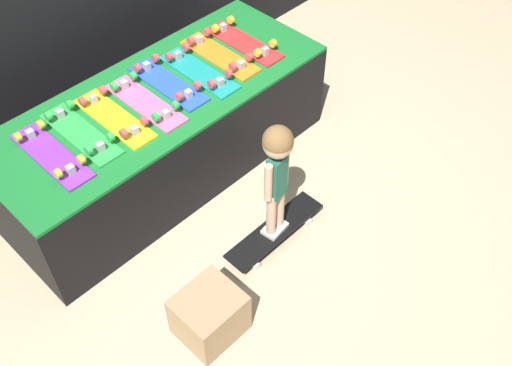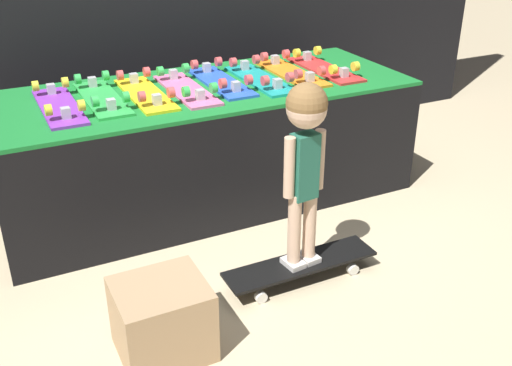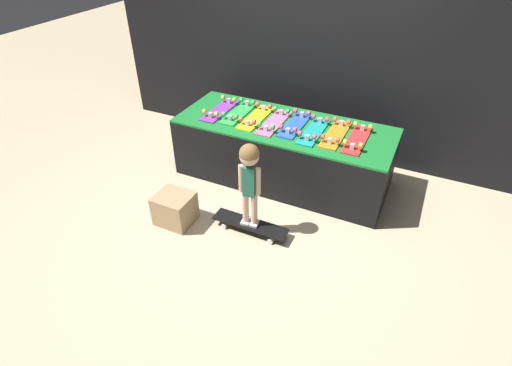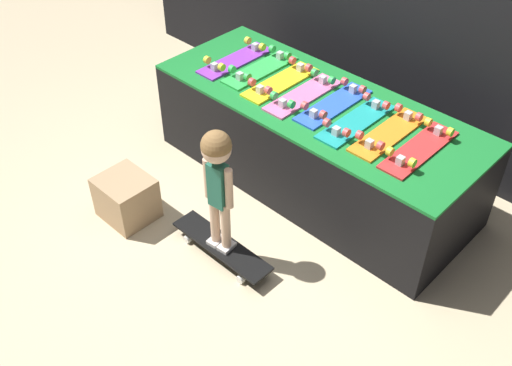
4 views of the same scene
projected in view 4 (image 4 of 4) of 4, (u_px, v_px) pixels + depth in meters
ground_plane at (262, 215)px, 3.98m from camera, size 16.00×16.00×0.00m
display_rack at (315, 142)px, 4.06m from camera, size 2.24×0.87×0.66m
skateboard_purple_on_rack at (235, 59)px, 4.23m from camera, size 0.18×0.61×0.09m
skateboard_green_on_rack at (260, 68)px, 4.13m from camera, size 0.18×0.61×0.09m
skateboard_yellow_on_rack at (281, 81)px, 4.00m from camera, size 0.18×0.61×0.09m
skateboard_pink_on_rack at (303, 94)px, 3.88m from camera, size 0.18×0.61×0.09m
skateboard_blue_on_rack at (334, 104)px, 3.79m from camera, size 0.18×0.61×0.09m
skateboard_teal_on_rack at (356, 120)px, 3.65m from camera, size 0.18×0.61×0.09m
skateboard_orange_on_rack at (389, 132)px, 3.55m from camera, size 0.18×0.61×0.09m
skateboard_red_on_rack at (419, 148)px, 3.43m from camera, size 0.18×0.61×0.09m
skateboard_on_floor at (222, 247)px, 3.66m from camera, size 0.72×0.18×0.09m
child at (217, 170)px, 3.27m from camera, size 0.20×0.17×0.84m
storage_box at (126, 198)px, 3.89m from camera, size 0.34×0.31×0.30m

